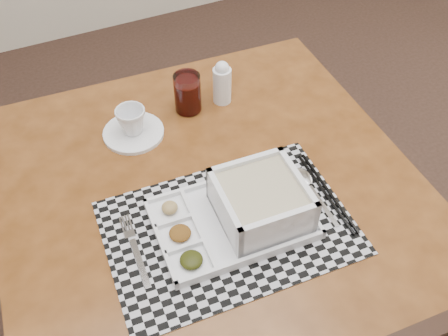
{
  "coord_description": "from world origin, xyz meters",
  "views": [
    {
      "loc": [
        -0.29,
        -0.08,
        1.53
      ],
      "look_at": [
        0.01,
        0.55,
        0.79
      ],
      "focal_mm": 40.0,
      "sensor_mm": 36.0,
      "label": 1
    }
  ],
  "objects_px": {
    "dining_table": "(211,205)",
    "serving_tray": "(252,208)",
    "juice_glass": "(188,94)",
    "creamer_bottle": "(222,83)",
    "cup": "(131,121)"
  },
  "relations": [
    {
      "from": "cup",
      "to": "juice_glass",
      "type": "height_order",
      "value": "juice_glass"
    },
    {
      "from": "dining_table",
      "to": "cup",
      "type": "xyz_separation_m",
      "value": [
        -0.1,
        0.23,
        0.11
      ]
    },
    {
      "from": "dining_table",
      "to": "juice_glass",
      "type": "xyz_separation_m",
      "value": [
        0.06,
        0.26,
        0.12
      ]
    },
    {
      "from": "cup",
      "to": "juice_glass",
      "type": "distance_m",
      "value": 0.16
    },
    {
      "from": "dining_table",
      "to": "juice_glass",
      "type": "relative_size",
      "value": 9.26
    },
    {
      "from": "serving_tray",
      "to": "creamer_bottle",
      "type": "height_order",
      "value": "creamer_bottle"
    },
    {
      "from": "serving_tray",
      "to": "cup",
      "type": "relative_size",
      "value": 4.57
    },
    {
      "from": "dining_table",
      "to": "serving_tray",
      "type": "relative_size",
      "value": 2.94
    },
    {
      "from": "juice_glass",
      "to": "creamer_bottle",
      "type": "distance_m",
      "value": 0.09
    },
    {
      "from": "dining_table",
      "to": "cup",
      "type": "distance_m",
      "value": 0.28
    },
    {
      "from": "serving_tray",
      "to": "juice_glass",
      "type": "xyz_separation_m",
      "value": [
        0.02,
        0.39,
        0.01
      ]
    },
    {
      "from": "cup",
      "to": "creamer_bottle",
      "type": "height_order",
      "value": "creamer_bottle"
    },
    {
      "from": "cup",
      "to": "creamer_bottle",
      "type": "distance_m",
      "value": 0.25
    },
    {
      "from": "dining_table",
      "to": "cup",
      "type": "bearing_deg",
      "value": 113.41
    },
    {
      "from": "serving_tray",
      "to": "juice_glass",
      "type": "bearing_deg",
      "value": 87.26
    }
  ]
}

